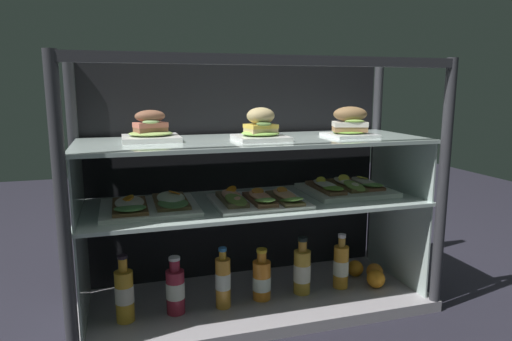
{
  "coord_description": "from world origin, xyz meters",
  "views": [
    {
      "loc": [
        -0.49,
        -1.61,
        0.86
      ],
      "look_at": [
        0.0,
        0.0,
        0.55
      ],
      "focal_mm": 31.67,
      "sensor_mm": 36.0,
      "label": 1
    }
  ],
  "objects_px": {
    "plated_roll_sandwich_far_right": "(261,128)",
    "plated_roll_sandwich_near_right_corner": "(151,131)",
    "plated_roll_sandwich_right_of_center": "(350,124)",
    "open_sandwich_tray_right_of_center": "(151,205)",
    "juice_bottle_back_center": "(262,279)",
    "open_sandwich_tray_mid_right": "(259,199)",
    "juice_bottle_front_second": "(341,266)",
    "juice_bottle_front_fourth": "(223,281)",
    "orange_fruit_near_left_post": "(376,279)",
    "open_sandwich_tray_near_left_corner": "(346,187)",
    "juice_bottle_tucked_behind": "(175,289)",
    "juice_bottle_front_middle": "(124,294)",
    "orange_fruit_rolled_forward": "(374,271)",
    "juice_bottle_back_right": "(302,270)",
    "orange_fruit_beside_bottles": "(355,268)"
  },
  "relations": [
    {
      "from": "plated_roll_sandwich_far_right",
      "to": "plated_roll_sandwich_near_right_corner",
      "type": "bearing_deg",
      "value": 165.96
    },
    {
      "from": "juice_bottle_front_middle",
      "to": "juice_bottle_front_second",
      "type": "relative_size",
      "value": 1.07
    },
    {
      "from": "orange_fruit_rolled_forward",
      "to": "plated_roll_sandwich_far_right",
      "type": "bearing_deg",
      "value": -176.02
    },
    {
      "from": "open_sandwich_tray_right_of_center",
      "to": "juice_bottle_front_fourth",
      "type": "relative_size",
      "value": 1.44
    },
    {
      "from": "open_sandwich_tray_near_left_corner",
      "to": "plated_roll_sandwich_right_of_center",
      "type": "bearing_deg",
      "value": -113.36
    },
    {
      "from": "juice_bottle_tucked_behind",
      "to": "orange_fruit_beside_bottles",
      "type": "relative_size",
      "value": 3.04
    },
    {
      "from": "open_sandwich_tray_near_left_corner",
      "to": "orange_fruit_near_left_post",
      "type": "height_order",
      "value": "open_sandwich_tray_near_left_corner"
    },
    {
      "from": "open_sandwich_tray_right_of_center",
      "to": "orange_fruit_near_left_post",
      "type": "height_order",
      "value": "open_sandwich_tray_right_of_center"
    },
    {
      "from": "plated_roll_sandwich_right_of_center",
      "to": "open_sandwich_tray_mid_right",
      "type": "height_order",
      "value": "plated_roll_sandwich_right_of_center"
    },
    {
      "from": "open_sandwich_tray_right_of_center",
      "to": "orange_fruit_rolled_forward",
      "type": "bearing_deg",
      "value": 0.73
    },
    {
      "from": "open_sandwich_tray_mid_right",
      "to": "juice_bottle_back_right",
      "type": "height_order",
      "value": "open_sandwich_tray_mid_right"
    },
    {
      "from": "plated_roll_sandwich_near_right_corner",
      "to": "open_sandwich_tray_mid_right",
      "type": "relative_size",
      "value": 0.6
    },
    {
      "from": "plated_roll_sandwich_right_of_center",
      "to": "open_sandwich_tray_right_of_center",
      "type": "distance_m",
      "value": 0.82
    },
    {
      "from": "juice_bottle_tucked_behind",
      "to": "open_sandwich_tray_mid_right",
      "type": "bearing_deg",
      "value": 0.58
    },
    {
      "from": "plated_roll_sandwich_right_of_center",
      "to": "juice_bottle_back_right",
      "type": "distance_m",
      "value": 0.61
    },
    {
      "from": "juice_bottle_front_middle",
      "to": "juice_bottle_back_right",
      "type": "xyz_separation_m",
      "value": [
        0.69,
        0.03,
        -0.01
      ]
    },
    {
      "from": "juice_bottle_back_center",
      "to": "open_sandwich_tray_mid_right",
      "type": "bearing_deg",
      "value": -141.95
    },
    {
      "from": "open_sandwich_tray_mid_right",
      "to": "open_sandwich_tray_near_left_corner",
      "type": "bearing_deg",
      "value": 10.86
    },
    {
      "from": "open_sandwich_tray_right_of_center",
      "to": "plated_roll_sandwich_near_right_corner",
      "type": "bearing_deg",
      "value": 77.47
    },
    {
      "from": "orange_fruit_beside_bottles",
      "to": "juice_bottle_back_right",
      "type": "bearing_deg",
      "value": -163.86
    },
    {
      "from": "plated_roll_sandwich_far_right",
      "to": "juice_bottle_front_second",
      "type": "distance_m",
      "value": 0.68
    },
    {
      "from": "open_sandwich_tray_mid_right",
      "to": "juice_bottle_front_middle",
      "type": "xyz_separation_m",
      "value": [
        -0.5,
        -0.01,
        -0.31
      ]
    },
    {
      "from": "plated_roll_sandwich_far_right",
      "to": "open_sandwich_tray_right_of_center",
      "type": "bearing_deg",
      "value": 176.48
    },
    {
      "from": "plated_roll_sandwich_near_right_corner",
      "to": "plated_roll_sandwich_right_of_center",
      "type": "relative_size",
      "value": 1.15
    },
    {
      "from": "plated_roll_sandwich_far_right",
      "to": "orange_fruit_beside_bottles",
      "type": "xyz_separation_m",
      "value": [
        0.47,
        0.09,
        -0.64
      ]
    },
    {
      "from": "open_sandwich_tray_near_left_corner",
      "to": "juice_bottle_tucked_behind",
      "type": "bearing_deg",
      "value": -173.64
    },
    {
      "from": "plated_roll_sandwich_near_right_corner",
      "to": "juice_bottle_tucked_behind",
      "type": "distance_m",
      "value": 0.59
    },
    {
      "from": "open_sandwich_tray_mid_right",
      "to": "juice_bottle_front_second",
      "type": "height_order",
      "value": "open_sandwich_tray_mid_right"
    },
    {
      "from": "plated_roll_sandwich_near_right_corner",
      "to": "juice_bottle_tucked_behind",
      "type": "bearing_deg",
      "value": -62.45
    },
    {
      "from": "orange_fruit_beside_bottles",
      "to": "orange_fruit_rolled_forward",
      "type": "relative_size",
      "value": 1.0
    },
    {
      "from": "juice_bottle_front_fourth",
      "to": "orange_fruit_rolled_forward",
      "type": "distance_m",
      "value": 0.69
    },
    {
      "from": "plated_roll_sandwich_near_right_corner",
      "to": "juice_bottle_back_right",
      "type": "relative_size",
      "value": 0.87
    },
    {
      "from": "plated_roll_sandwich_near_right_corner",
      "to": "juice_bottle_front_second",
      "type": "relative_size",
      "value": 0.89
    },
    {
      "from": "juice_bottle_front_middle",
      "to": "juice_bottle_tucked_behind",
      "type": "bearing_deg",
      "value": 2.32
    },
    {
      "from": "open_sandwich_tray_mid_right",
      "to": "orange_fruit_near_left_post",
      "type": "height_order",
      "value": "open_sandwich_tray_mid_right"
    },
    {
      "from": "juice_bottle_front_second",
      "to": "plated_roll_sandwich_right_of_center",
      "type": "bearing_deg",
      "value": 13.89
    },
    {
      "from": "plated_roll_sandwich_right_of_center",
      "to": "open_sandwich_tray_right_of_center",
      "type": "relative_size",
      "value": 0.52
    },
    {
      "from": "juice_bottle_back_center",
      "to": "orange_fruit_near_left_post",
      "type": "bearing_deg",
      "value": -4.84
    },
    {
      "from": "juice_bottle_tucked_behind",
      "to": "juice_bottle_front_second",
      "type": "xyz_separation_m",
      "value": [
        0.68,
        0.02,
        0.0
      ]
    },
    {
      "from": "orange_fruit_rolled_forward",
      "to": "plated_roll_sandwich_right_of_center",
      "type": "bearing_deg",
      "value": -171.2
    },
    {
      "from": "juice_bottle_front_fourth",
      "to": "juice_bottle_back_right",
      "type": "relative_size",
      "value": 1.0
    },
    {
      "from": "juice_bottle_back_right",
      "to": "open_sandwich_tray_right_of_center",
      "type": "bearing_deg",
      "value": 178.15
    },
    {
      "from": "plated_roll_sandwich_far_right",
      "to": "open_sandwich_tray_near_left_corner",
      "type": "height_order",
      "value": "plated_roll_sandwich_far_right"
    },
    {
      "from": "plated_roll_sandwich_right_of_center",
      "to": "juice_bottle_back_center",
      "type": "height_order",
      "value": "plated_roll_sandwich_right_of_center"
    },
    {
      "from": "plated_roll_sandwich_far_right",
      "to": "orange_fruit_near_left_post",
      "type": "bearing_deg",
      "value": -4.45
    },
    {
      "from": "plated_roll_sandwich_right_of_center",
      "to": "juice_bottle_front_second",
      "type": "height_order",
      "value": "plated_roll_sandwich_right_of_center"
    },
    {
      "from": "open_sandwich_tray_near_left_corner",
      "to": "juice_bottle_front_middle",
      "type": "xyz_separation_m",
      "value": [
        -0.91,
        -0.09,
        -0.31
      ]
    },
    {
      "from": "plated_roll_sandwich_far_right",
      "to": "orange_fruit_rolled_forward",
      "type": "bearing_deg",
      "value": 3.98
    },
    {
      "from": "juice_bottle_front_second",
      "to": "orange_fruit_near_left_post",
      "type": "height_order",
      "value": "juice_bottle_front_second"
    },
    {
      "from": "juice_bottle_front_middle",
      "to": "orange_fruit_near_left_post",
      "type": "relative_size",
      "value": 3.25
    }
  ]
}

